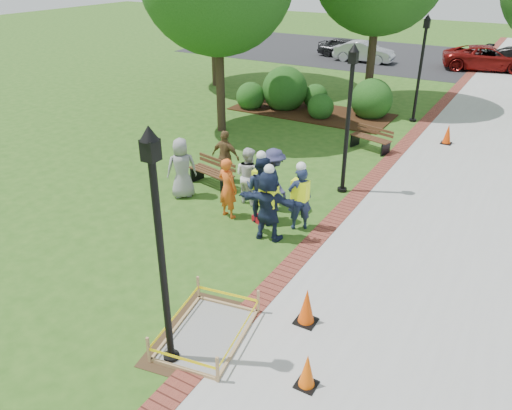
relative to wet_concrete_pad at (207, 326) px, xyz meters
The scene contains 31 objects.
ground 2.65m from the wet_concrete_pad, 123.39° to the left, with size 100.00×100.00×0.00m, color #285116.
sidewalk 12.71m from the wet_concrete_pad, 73.80° to the left, with size 6.00×60.00×0.02m, color #9E9E99.
brick_edging 12.21m from the wet_concrete_pad, 88.61° to the left, with size 0.50×60.00×0.03m, color maroon.
mulch_bed 14.89m from the wet_concrete_pad, 107.41° to the left, with size 7.00×3.00×0.05m, color #381E0F.
parking_lot 29.24m from the wet_concrete_pad, 92.85° to the left, with size 36.00×12.00×0.01m, color black.
wet_concrete_pad is the anchor object (origin of this frame).
bench_near 6.69m from the wet_concrete_pad, 124.12° to the left, with size 1.61×0.82×0.83m.
bench_far 10.98m from the wet_concrete_pad, 93.33° to the left, with size 1.57×0.88×0.81m.
cone_front 2.10m from the wet_concrete_pad, ahead, with size 0.34×0.34×0.68m.
cone_back 1.90m from the wet_concrete_pad, 41.93° to the left, with size 0.40×0.40×0.78m.
cone_far 13.11m from the wet_concrete_pad, 82.96° to the left, with size 0.38×0.38×0.75m.
toolbox 4.49m from the wet_concrete_pad, 107.92° to the left, with size 0.35×0.19×0.18m, color maroon.
lamp_near 2.39m from the wet_concrete_pad, 104.39° to the right, with size 0.28×0.28×4.26m.
lamp_mid 7.55m from the wet_concrete_pad, 91.62° to the left, with size 0.28×0.28×4.26m.
lamp_far 15.37m from the wet_concrete_pad, 90.77° to the left, with size 0.28×0.28×4.26m.
shrub_a 15.18m from the wet_concrete_pad, 117.96° to the left, with size 1.28×1.28×1.28m, color #163F12.
shrub_b 15.38m from the wet_concrete_pad, 112.20° to the left, with size 2.03×2.03×2.03m, color #163F12.
shrub_c 14.17m from the wet_concrete_pad, 105.44° to the left, with size 1.12×1.12×1.12m, color #163F12.
shrub_d 15.05m from the wet_concrete_pad, 97.55° to the left, with size 1.77×1.77×1.77m, color #163F12.
shrub_e 15.82m from the wet_concrete_pad, 107.19° to the left, with size 1.14×1.14×1.14m, color #163F12.
casual_person_a 6.13m from the wet_concrete_pad, 131.92° to the left, with size 0.65×0.65×1.76m.
casual_person_b 4.77m from the wet_concrete_pad, 118.51° to the left, with size 0.59×0.44×1.66m.
casual_person_c 5.67m from the wet_concrete_pad, 113.43° to the left, with size 0.57×0.43×1.63m.
casual_person_d 7.06m from the wet_concrete_pad, 120.60° to the left, with size 0.52×0.34×1.63m.
casual_person_e 5.37m from the wet_concrete_pad, 105.41° to the left, with size 0.67×0.61×1.76m.
hivis_worker_a 3.85m from the wet_concrete_pad, 101.73° to the left, with size 0.63×0.45×1.98m.
hivis_worker_b 4.59m from the wet_concrete_pad, 94.27° to the left, with size 0.64×0.61×1.83m.
hivis_worker_c 4.67m from the wet_concrete_pad, 107.48° to the left, with size 0.58×0.37×1.96m.
parked_car_a 28.45m from the wet_concrete_pad, 106.28° to the left, with size 4.26×1.85×1.39m, color #272729.
parked_car_b 27.15m from the wet_concrete_pad, 103.55° to the left, with size 4.24×1.84×1.38m, color #A9AAAE.
parked_car_c 27.76m from the wet_concrete_pad, 88.23° to the left, with size 4.72×2.05×1.54m, color maroon.
Camera 1 is at (5.85, -7.92, 6.37)m, focal length 35.00 mm.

